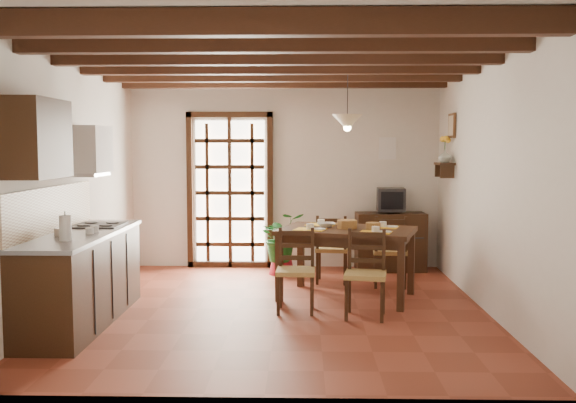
{
  "coord_description": "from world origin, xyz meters",
  "views": [
    {
      "loc": [
        0.27,
        -6.91,
        1.78
      ],
      "look_at": [
        0.1,
        0.4,
        1.15
      ],
      "focal_mm": 40.0,
      "sensor_mm": 36.0,
      "label": 1
    }
  ],
  "objects_px": {
    "chair_near_right": "(365,290)",
    "pendant_lamp": "(347,121)",
    "kitchen_counter": "(82,276)",
    "sideboard": "(390,242)",
    "crt_tv": "(391,200)",
    "chair_far_left": "(332,261)",
    "potted_plant": "(282,234)",
    "dining_table": "(347,237)",
    "chair_near_left": "(296,286)",
    "chair_far_right": "(390,264)"
  },
  "relations": [
    {
      "from": "kitchen_counter",
      "to": "chair_near_left",
      "type": "xyz_separation_m",
      "value": [
        2.15,
        0.5,
        -0.19
      ]
    },
    {
      "from": "chair_near_right",
      "to": "chair_far_right",
      "type": "xyz_separation_m",
      "value": [
        0.45,
        1.49,
        0.0
      ]
    },
    {
      "from": "chair_far_right",
      "to": "crt_tv",
      "type": "distance_m",
      "value": 1.3
    },
    {
      "from": "chair_near_right",
      "to": "crt_tv",
      "type": "relative_size",
      "value": 2.28
    },
    {
      "from": "dining_table",
      "to": "pendant_lamp",
      "type": "relative_size",
      "value": 2.05
    },
    {
      "from": "sideboard",
      "to": "potted_plant",
      "type": "bearing_deg",
      "value": -171.23
    },
    {
      "from": "kitchen_counter",
      "to": "chair_near_left",
      "type": "distance_m",
      "value": 2.22
    },
    {
      "from": "chair_far_right",
      "to": "pendant_lamp",
      "type": "relative_size",
      "value": 1.08
    },
    {
      "from": "chair_far_left",
      "to": "pendant_lamp",
      "type": "relative_size",
      "value": 1.06
    },
    {
      "from": "dining_table",
      "to": "chair_near_left",
      "type": "xyz_separation_m",
      "value": [
        -0.59,
        -0.63,
        -0.44
      ]
    },
    {
      "from": "chair_far_left",
      "to": "dining_table",
      "type": "bearing_deg",
      "value": 105.25
    },
    {
      "from": "kitchen_counter",
      "to": "potted_plant",
      "type": "bearing_deg",
      "value": 52.57
    },
    {
      "from": "dining_table",
      "to": "crt_tv",
      "type": "bearing_deg",
      "value": 83.18
    },
    {
      "from": "dining_table",
      "to": "chair_far_right",
      "type": "bearing_deg",
      "value": 63.81
    },
    {
      "from": "chair_near_right",
      "to": "pendant_lamp",
      "type": "relative_size",
      "value": 1.08
    },
    {
      "from": "dining_table",
      "to": "chair_near_left",
      "type": "distance_m",
      "value": 0.97
    },
    {
      "from": "kitchen_counter",
      "to": "dining_table",
      "type": "relative_size",
      "value": 1.3
    },
    {
      "from": "potted_plant",
      "to": "crt_tv",
      "type": "bearing_deg",
      "value": 10.76
    },
    {
      "from": "chair_far_right",
      "to": "chair_far_left",
      "type": "bearing_deg",
      "value": -11.98
    },
    {
      "from": "chair_far_left",
      "to": "crt_tv",
      "type": "relative_size",
      "value": 2.24
    },
    {
      "from": "chair_far_right",
      "to": "pendant_lamp",
      "type": "distance_m",
      "value": 1.96
    },
    {
      "from": "chair_near_right",
      "to": "potted_plant",
      "type": "xyz_separation_m",
      "value": [
        -0.95,
        2.25,
        0.28
      ]
    },
    {
      "from": "chair_far_left",
      "to": "pendant_lamp",
      "type": "distance_m",
      "value": 1.95
    },
    {
      "from": "dining_table",
      "to": "crt_tv",
      "type": "distance_m",
      "value": 1.87
    },
    {
      "from": "crt_tv",
      "to": "pendant_lamp",
      "type": "bearing_deg",
      "value": -112.62
    },
    {
      "from": "chair_far_right",
      "to": "sideboard",
      "type": "height_order",
      "value": "chair_far_right"
    },
    {
      "from": "sideboard",
      "to": "crt_tv",
      "type": "bearing_deg",
      "value": -92.2
    },
    {
      "from": "kitchen_counter",
      "to": "sideboard",
      "type": "distance_m",
      "value": 4.48
    },
    {
      "from": "sideboard",
      "to": "potted_plant",
      "type": "relative_size",
      "value": 0.55
    },
    {
      "from": "chair_near_right",
      "to": "kitchen_counter",
      "type": "bearing_deg",
      "value": -165.37
    },
    {
      "from": "kitchen_counter",
      "to": "pendant_lamp",
      "type": "relative_size",
      "value": 2.66
    },
    {
      "from": "kitchen_counter",
      "to": "chair_near_right",
      "type": "bearing_deg",
      "value": 5.49
    },
    {
      "from": "chair_near_left",
      "to": "crt_tv",
      "type": "relative_size",
      "value": 2.24
    },
    {
      "from": "dining_table",
      "to": "pendant_lamp",
      "type": "distance_m",
      "value": 1.36
    },
    {
      "from": "chair_near_right",
      "to": "crt_tv",
      "type": "xyz_separation_m",
      "value": [
        0.6,
        2.54,
        0.74
      ]
    },
    {
      "from": "dining_table",
      "to": "chair_far_left",
      "type": "xyz_separation_m",
      "value": [
        -0.14,
        0.85,
        -0.44
      ]
    },
    {
      "from": "dining_table",
      "to": "potted_plant",
      "type": "height_order",
      "value": "potted_plant"
    },
    {
      "from": "pendant_lamp",
      "to": "dining_table",
      "type": "bearing_deg",
      "value": -90.0
    },
    {
      "from": "kitchen_counter",
      "to": "chair_far_right",
      "type": "height_order",
      "value": "kitchen_counter"
    },
    {
      "from": "chair_far_left",
      "to": "chair_far_right",
      "type": "xyz_separation_m",
      "value": [
        0.73,
        -0.22,
        0.01
      ]
    },
    {
      "from": "kitchen_counter",
      "to": "crt_tv",
      "type": "distance_m",
      "value": 4.51
    },
    {
      "from": "chair_far_left",
      "to": "chair_near_left",
      "type": "bearing_deg",
      "value": 79.17
    },
    {
      "from": "crt_tv",
      "to": "pendant_lamp",
      "type": "xyz_separation_m",
      "value": [
        -0.74,
        -1.59,
        1.06
      ]
    },
    {
      "from": "kitchen_counter",
      "to": "chair_near_left",
      "type": "height_order",
      "value": "kitchen_counter"
    },
    {
      "from": "sideboard",
      "to": "pendant_lamp",
      "type": "xyz_separation_m",
      "value": [
        -0.74,
        -1.59,
        1.66
      ]
    },
    {
      "from": "crt_tv",
      "to": "potted_plant",
      "type": "xyz_separation_m",
      "value": [
        -1.55,
        -0.29,
        -0.45
      ]
    },
    {
      "from": "chair_far_right",
      "to": "dining_table",
      "type": "bearing_deg",
      "value": 51.85
    },
    {
      "from": "crt_tv",
      "to": "potted_plant",
      "type": "distance_m",
      "value": 1.64
    },
    {
      "from": "chair_near_right",
      "to": "chair_far_right",
      "type": "relative_size",
      "value": 1.0
    },
    {
      "from": "chair_near_left",
      "to": "chair_far_right",
      "type": "xyz_separation_m",
      "value": [
        1.18,
        1.27,
        0.01
      ]
    }
  ]
}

